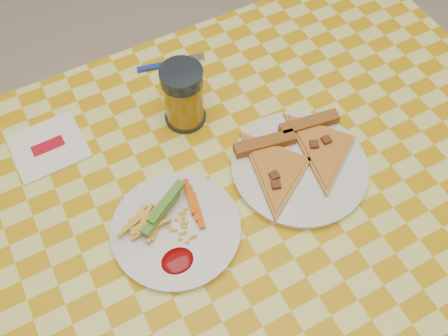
{
  "coord_description": "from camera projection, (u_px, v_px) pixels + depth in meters",
  "views": [
    {
      "loc": [
        -0.2,
        -0.36,
        1.53
      ],
      "look_at": [
        0.03,
        0.06,
        0.78
      ],
      "focal_mm": 40.0,
      "sensor_mm": 36.0,
      "label": 1
    }
  ],
  "objects": [
    {
      "name": "napkin",
      "position": [
        48.0,
        147.0,
        0.94
      ],
      "size": [
        0.13,
        0.12,
        0.01
      ],
      "rotation": [
        0.0,
        0.0,
        0.02
      ],
      "color": "white",
      "rests_on": "table"
    },
    {
      "name": "fries_veggies",
      "position": [
        167.0,
        221.0,
        0.84
      ],
      "size": [
        0.16,
        0.15,
        0.04
      ],
      "color": "gold",
      "rests_on": "plate_left"
    },
    {
      "name": "fork",
      "position": [
        172.0,
        63.0,
        1.05
      ],
      "size": [
        0.14,
        0.05,
        0.01
      ],
      "rotation": [
        0.0,
        0.0,
        -0.22
      ],
      "color": "#162B98",
      "rests_on": "table"
    },
    {
      "name": "plate_left",
      "position": [
        176.0,
        230.0,
        0.84
      ],
      "size": [
        0.25,
        0.25,
        0.01
      ],
      "primitive_type": "cylinder",
      "rotation": [
        0.0,
        0.0,
        0.19
      ],
      "color": "silver",
      "rests_on": "table"
    },
    {
      "name": "drink_glass",
      "position": [
        183.0,
        96.0,
        0.93
      ],
      "size": [
        0.08,
        0.08,
        0.13
      ],
      "color": "black",
      "rests_on": "table"
    },
    {
      "name": "plate_right",
      "position": [
        299.0,
        168.0,
        0.91
      ],
      "size": [
        0.3,
        0.3,
        0.01
      ],
      "primitive_type": "cylinder",
      "rotation": [
        0.0,
        0.0,
        0.25
      ],
      "color": "silver",
      "rests_on": "table"
    },
    {
      "name": "table",
      "position": [
        227.0,
        224.0,
        0.94
      ],
      "size": [
        1.28,
        0.88,
        0.76
      ],
      "color": "silver",
      "rests_on": "ground"
    },
    {
      "name": "pizza_slices",
      "position": [
        297.0,
        156.0,
        0.91
      ],
      "size": [
        0.28,
        0.25,
        0.02
      ],
      "color": "#CA803E",
      "rests_on": "plate_right"
    },
    {
      "name": "ground",
      "position": [
        226.0,
        323.0,
        1.51
      ],
      "size": [
        8.0,
        8.0,
        0.0
      ],
      "primitive_type": "plane",
      "color": "beige",
      "rests_on": "ground"
    }
  ]
}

